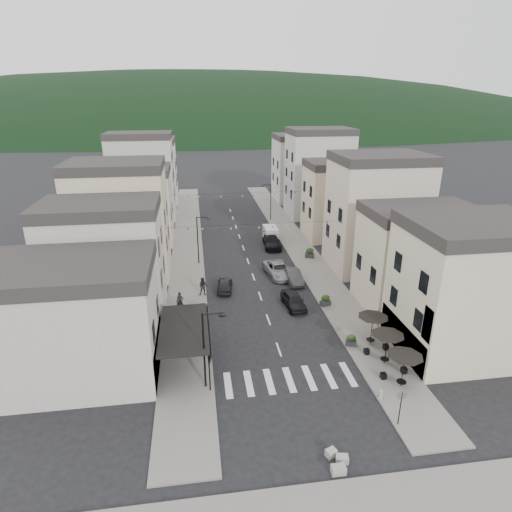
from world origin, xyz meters
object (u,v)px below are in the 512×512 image
at_px(parked_car_c, 278,270).
at_px(parked_car_d, 272,242).
at_px(parked_car_e, 225,285).
at_px(parked_car_b, 294,276).
at_px(pedestrian_a, 180,302).
at_px(delivery_van, 270,234).
at_px(pedestrian_b, 203,286).
at_px(parked_car_a, 294,300).

height_order(parked_car_c, parked_car_d, parked_car_d).
bearing_deg(parked_car_e, parked_car_b, -165.30).
bearing_deg(pedestrian_a, parked_car_e, 52.37).
xyz_separation_m(parked_car_b, parked_car_d, (-0.29, 11.87, 0.08)).
xyz_separation_m(parked_car_b, delivery_van, (-0.01, 14.57, 0.33)).
height_order(pedestrian_a, pedestrian_b, pedestrian_a).
height_order(parked_car_b, parked_car_c, parked_car_c).
bearing_deg(parked_car_a, parked_car_c, 84.16).
relative_size(parked_car_b, parked_car_d, 0.79).
bearing_deg(parked_car_c, pedestrian_b, -162.66).
distance_m(parked_car_d, pedestrian_b, 17.00).
relative_size(parked_car_d, parked_car_e, 1.39).
xyz_separation_m(parked_car_b, pedestrian_b, (-10.00, -2.08, 0.39)).
relative_size(parked_car_a, pedestrian_b, 2.20).
bearing_deg(parked_car_c, pedestrian_a, -154.23).
distance_m(parked_car_e, pedestrian_b, 2.57).
height_order(parked_car_b, pedestrian_a, pedestrian_a).
distance_m(delivery_van, pedestrian_a, 23.34).
relative_size(parked_car_d, pedestrian_a, 2.75).
xyz_separation_m(parked_car_a, parked_car_b, (1.33, 5.75, -0.02)).
bearing_deg(parked_car_b, pedestrian_a, -158.62).
height_order(parked_car_b, parked_car_d, parked_car_d).
bearing_deg(delivery_van, parked_car_e, -114.32).
height_order(parked_car_a, parked_car_e, parked_car_a).
relative_size(parked_car_b, pedestrian_a, 2.18).
xyz_separation_m(delivery_van, pedestrian_b, (-10.00, -16.65, 0.06)).
height_order(parked_car_e, pedestrian_a, pedestrian_a).
distance_m(parked_car_a, parked_car_b, 5.90).
height_order(parked_car_d, pedestrian_b, pedestrian_b).
distance_m(parked_car_e, delivery_van, 17.37).
distance_m(delivery_van, pedestrian_b, 19.42).
distance_m(pedestrian_a, pedestrian_b, 3.93).
bearing_deg(parked_car_c, delivery_van, 76.18).
bearing_deg(pedestrian_b, parked_car_d, 64.27).
bearing_deg(parked_car_d, parked_car_e, -116.67).
bearing_deg(pedestrian_b, parked_car_e, 34.38).
distance_m(parked_car_b, pedestrian_a, 13.38).
xyz_separation_m(parked_car_d, delivery_van, (0.29, 2.70, 0.25)).
distance_m(parked_car_a, parked_car_d, 17.65).
xyz_separation_m(parked_car_d, parked_car_e, (-7.42, -12.87, -0.12)).
height_order(parked_car_c, delivery_van, delivery_van).
relative_size(parked_car_e, pedestrian_a, 1.97).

